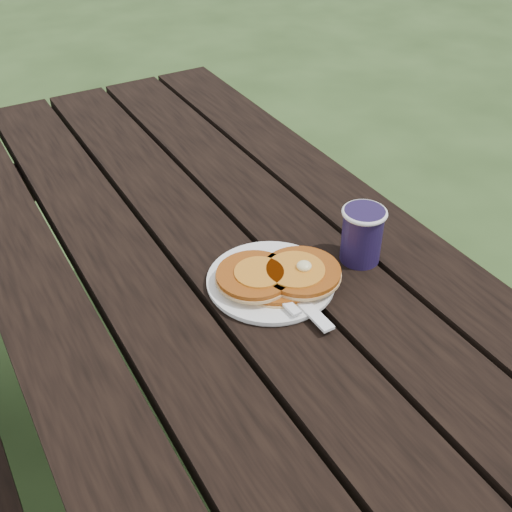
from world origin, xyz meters
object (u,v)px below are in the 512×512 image
pancake_stack (279,275)px  coffee_cup (362,232)px  plate (271,282)px  picnic_table (243,426)px

pancake_stack → coffee_cup: 0.16m
pancake_stack → coffee_cup: (0.16, -0.00, 0.03)m
pancake_stack → plate: bearing=118.2°
coffee_cup → plate: bearing=174.1°
plate → pancake_stack: size_ratio=1.04×
plate → coffee_cup: (0.17, -0.02, 0.05)m
picnic_table → plate: plate is taller
plate → coffee_cup: size_ratio=2.06×
picnic_table → coffee_cup: size_ratio=18.10×
plate → picnic_table: bearing=137.4°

